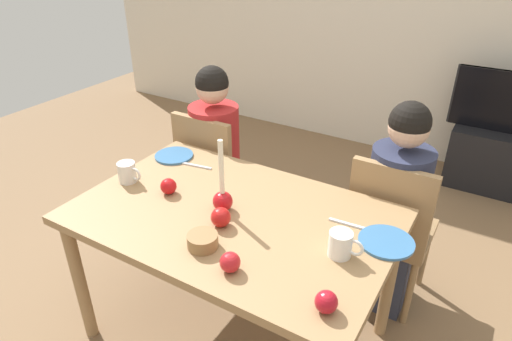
{
  "coord_description": "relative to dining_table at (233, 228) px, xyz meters",
  "views": [
    {
      "loc": [
        0.92,
        -1.34,
        1.87
      ],
      "look_at": [
        0.0,
        0.2,
        0.87
      ],
      "focal_mm": 31.26,
      "sensor_mm": 36.0,
      "label": 1
    }
  ],
  "objects": [
    {
      "name": "bowl_walnuts",
      "position": [
        0.03,
        -0.25,
        0.11
      ],
      "size": [
        0.12,
        0.12,
        0.06
      ],
      "primitive_type": "cylinder",
      "color": "olive",
      "rests_on": "dining_table"
    },
    {
      "name": "tv_stand",
      "position": [
        0.92,
        2.3,
        -0.43
      ],
      "size": [
        0.64,
        0.4,
        0.48
      ],
      "primitive_type": "cube",
      "color": "black",
      "rests_on": "ground"
    },
    {
      "name": "apple_far_edge",
      "position": [
        -0.35,
        -0.02,
        0.12
      ],
      "size": [
        0.08,
        0.08,
        0.08
      ],
      "primitive_type": "sphere",
      "color": "red",
      "rests_on": "dining_table"
    },
    {
      "name": "apple_near_candle",
      "position": [
        0.2,
        -0.31,
        0.12
      ],
      "size": [
        0.08,
        0.08,
        0.08
      ],
      "primitive_type": "sphere",
      "color": "red",
      "rests_on": "dining_table"
    },
    {
      "name": "mug_left",
      "position": [
        -0.59,
        -0.03,
        0.13
      ],
      "size": [
        0.13,
        0.09,
        0.1
      ],
      "color": "silver",
      "rests_on": "dining_table"
    },
    {
      "name": "tv",
      "position": [
        0.92,
        2.3,
        0.04
      ],
      "size": [
        0.79,
        0.05,
        0.46
      ],
      "color": "black",
      "rests_on": "tv_stand"
    },
    {
      "name": "dining_table",
      "position": [
        0.0,
        0.0,
        0.0
      ],
      "size": [
        1.4,
        0.9,
        0.75
      ],
      "color": "#99754C",
      "rests_on": "ground"
    },
    {
      "name": "fork_left",
      "position": [
        -0.41,
        0.26,
        0.09
      ],
      "size": [
        0.18,
        0.04,
        0.01
      ],
      "primitive_type": "cube",
      "rotation": [
        0.0,
        0.0,
        0.16
      ],
      "color": "silver",
      "rests_on": "dining_table"
    },
    {
      "name": "fork_right",
      "position": [
        0.47,
        0.18,
        0.09
      ],
      "size": [
        0.18,
        0.03,
        0.01
      ],
      "primitive_type": "cube",
      "rotation": [
        0.0,
        0.0,
        0.06
      ],
      "color": "silver",
      "rests_on": "dining_table"
    },
    {
      "name": "person_right_child",
      "position": [
        0.56,
        0.64,
        -0.1
      ],
      "size": [
        0.3,
        0.3,
        1.17
      ],
      "color": "#33384C",
      "rests_on": "ground"
    },
    {
      "name": "ground_plane",
      "position": [
        0.0,
        0.0,
        -0.67
      ],
      "size": [
        7.68,
        7.68,
        0.0
      ],
      "primitive_type": "plane",
      "color": "brown"
    },
    {
      "name": "chair_right",
      "position": [
        0.56,
        0.61,
        -0.15
      ],
      "size": [
        0.4,
        0.4,
        0.9
      ],
      "color": "#99754C",
      "rests_on": "ground"
    },
    {
      "name": "plate_left",
      "position": [
        -0.58,
        0.29,
        0.09
      ],
      "size": [
        0.21,
        0.21,
        0.01
      ],
      "primitive_type": "cylinder",
      "color": "teal",
      "rests_on": "dining_table"
    },
    {
      "name": "chair_left",
      "position": [
        -0.56,
        0.61,
        -0.15
      ],
      "size": [
        0.4,
        0.4,
        0.9
      ],
      "color": "#99754C",
      "rests_on": "ground"
    },
    {
      "name": "plate_right",
      "position": [
        0.64,
        0.14,
        0.09
      ],
      "size": [
        0.22,
        0.22,
        0.01
      ],
      "primitive_type": "cylinder",
      "color": "teal",
      "rests_on": "dining_table"
    },
    {
      "name": "mug_right",
      "position": [
        0.51,
        -0.02,
        0.14
      ],
      "size": [
        0.14,
        0.09,
        0.1
      ],
      "color": "white",
      "rests_on": "dining_table"
    },
    {
      "name": "candle_centerpiece",
      "position": [
        -0.05,
        0.0,
        0.15
      ],
      "size": [
        0.09,
        0.09,
        0.34
      ],
      "color": "red",
      "rests_on": "dining_table"
    },
    {
      "name": "apple_by_right_mug",
      "position": [
        0.58,
        -0.31,
        0.12
      ],
      "size": [
        0.08,
        0.08,
        0.08
      ],
      "primitive_type": "sphere",
      "color": "#AC1320",
      "rests_on": "dining_table"
    },
    {
      "name": "back_wall",
      "position": [
        0.0,
        2.6,
        0.63
      ],
      "size": [
        6.4,
        0.1,
        2.6
      ],
      "primitive_type": "cube",
      "color": "beige",
      "rests_on": "ground"
    },
    {
      "name": "apple_by_left_plate",
      "position": [
        0.01,
        -0.1,
        0.13
      ],
      "size": [
        0.09,
        0.09,
        0.09
      ],
      "primitive_type": "sphere",
      "color": "red",
      "rests_on": "dining_table"
    },
    {
      "name": "person_left_child",
      "position": [
        -0.56,
        0.64,
        -0.1
      ],
      "size": [
        0.3,
        0.3,
        1.17
      ],
      "color": "#33384C",
      "rests_on": "ground"
    }
  ]
}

